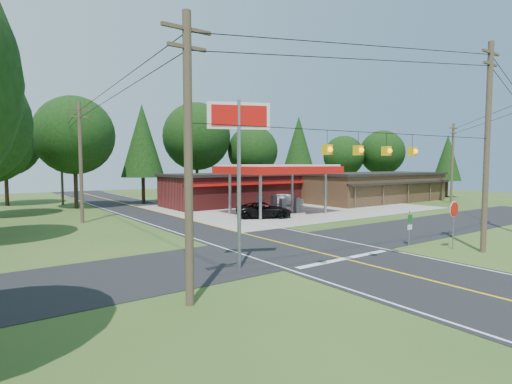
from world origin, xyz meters
TOP-DOWN VIEW (x-y plane):
  - ground at (0.00, 0.00)m, footprint 120.00×120.00m
  - main_highway at (0.00, 0.00)m, footprint 8.00×120.00m
  - cross_road at (0.00, 0.00)m, footprint 70.00×7.00m
  - lane_center_yellow at (0.00, 0.00)m, footprint 0.15×110.00m
  - gas_canopy at (9.00, 13.00)m, footprint 10.60×7.40m
  - convenience_store at (10.00, 22.98)m, footprint 16.40×7.55m
  - strip_building at (28.00, 15.98)m, footprint 20.40×8.75m
  - utility_pole_near_right at (7.50, -7.00)m, footprint 1.80×0.30m
  - utility_pole_near_left at (-9.50, -5.00)m, footprint 1.80×0.30m
  - utility_pole_far_left at (-8.00, 18.00)m, footprint 1.80×0.30m
  - utility_pole_far_right at (34.00, 9.00)m, footprint 1.80×0.30m
  - utility_pole_north at (-6.50, 35.00)m, footprint 0.30×0.30m
  - overhead_beacons at (-1.00, -6.00)m, footprint 17.04×2.04m
  - treeline_backdrop at (0.82, 24.01)m, footprint 70.27×51.59m
  - suv_car at (6.13, 11.51)m, footprint 6.88×6.88m
  - sedan_car at (14.85, 18.73)m, footprint 5.45×5.45m
  - big_stop_sign at (-5.46, -2.01)m, footprint 2.68×1.27m
  - octagonal_stop_sign at (7.00, -5.56)m, footprint 0.96×0.10m
  - route_sign_post at (5.80, -3.52)m, footprint 0.44×0.09m

SIDE VIEW (x-z plane):
  - ground at x=0.00m, z-range 0.00..0.00m
  - main_highway at x=0.00m, z-range 0.00..0.02m
  - cross_road at x=0.00m, z-range 0.00..0.03m
  - lane_center_yellow at x=0.00m, z-range 0.02..0.03m
  - suv_car at x=6.13m, z-range 0.00..1.41m
  - sedan_car at x=14.85m, z-range 0.00..1.44m
  - route_sign_post at x=5.80m, z-range 0.20..2.35m
  - strip_building at x=28.00m, z-range 0.01..3.81m
  - convenience_store at x=10.00m, z-range 0.02..3.82m
  - octagonal_stop_sign at x=7.00m, z-range 0.71..3.50m
  - gas_canopy at x=9.00m, z-range 1.83..6.70m
  - utility_pole_north at x=-6.50m, z-range 0.00..9.50m
  - utility_pole_near_left at x=-9.50m, z-range 0.20..10.20m
  - utility_pole_far_left at x=-8.00m, z-range 0.20..10.20m
  - utility_pole_far_right at x=34.00m, z-range 0.20..10.20m
  - big_stop_sign at x=-5.46m, z-range 2.01..9.84m
  - utility_pole_near_right at x=7.50m, z-range 0.21..11.71m
  - overhead_beacons at x=-1.00m, z-range 5.70..6.73m
  - treeline_backdrop at x=0.82m, z-range 0.84..14.14m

